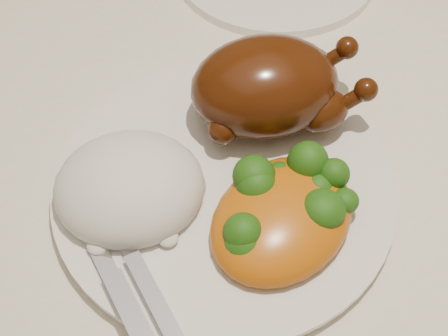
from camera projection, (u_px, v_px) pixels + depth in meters
dining_table at (73, 191)px, 0.68m from camera, size 1.60×0.90×0.76m
tablecloth at (59, 149)px, 0.62m from camera, size 1.73×1.03×0.18m
dinner_plate at (224, 186)px, 0.55m from camera, size 0.35×0.35×0.01m
roast_chicken at (269, 86)px, 0.56m from camera, size 0.18×0.14×0.09m
rice_mound at (130, 188)px, 0.52m from camera, size 0.16×0.15×0.07m
mac_and_cheese at (285, 209)px, 0.51m from camera, size 0.17×0.15×0.06m
cutlery at (127, 279)px, 0.48m from camera, size 0.04×0.18×0.01m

